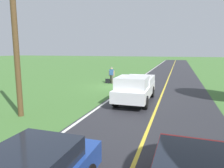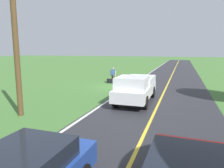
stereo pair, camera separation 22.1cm
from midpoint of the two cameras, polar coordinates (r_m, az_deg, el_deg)
The scene contains 8 objects.
ground_plane at distance 19.93m, azimuth 1.62°, elevation -0.68°, with size 200.00×200.00×0.00m, color #427033.
road_surface at distance 19.11m, azimuth 14.72°, elevation -1.40°, with size 7.09×120.00×0.00m, color #28282D.
lane_edge_line at distance 19.62m, azimuth 4.89°, elevation -0.85°, with size 0.16×117.60×0.00m, color silver.
lane_centre_line at distance 19.11m, azimuth 14.72°, elevation -1.39°, with size 0.14×117.60×0.00m, color gold.
hitchhiker_walking at distance 21.68m, azimuth 0.60°, elevation 2.74°, with size 0.62×0.52×1.75m.
suitcase_carried at distance 21.85m, azimuth -0.51°, elevation 0.83°, with size 0.20×0.46×0.48m, color black.
pickup_truck_passing at distance 13.79m, azimuth 6.80°, elevation -1.11°, with size 2.13×5.42×1.82m.
utility_pole_roadside at distance 11.69m, azimuth -24.50°, elevation 12.17°, with size 0.28×0.28×8.38m, color brown.
Camera 2 is at (-5.90, 18.73, 3.42)m, focal length 33.36 mm.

